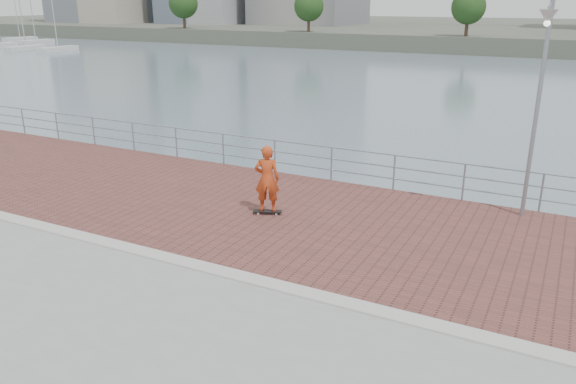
% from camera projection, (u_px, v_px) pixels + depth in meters
% --- Properties ---
extents(water, '(400.00, 400.00, 0.00)m').
position_uv_depth(water, '(246.00, 360.00, 12.33)').
color(water, slate).
rests_on(water, ground).
extents(brick_lane, '(40.00, 6.80, 0.02)m').
position_uv_depth(brick_lane, '(316.00, 221.00, 14.70)').
color(brick_lane, brown).
rests_on(brick_lane, seawall).
extents(curb, '(40.00, 0.40, 0.06)m').
position_uv_depth(curb, '(244.00, 277.00, 11.67)').
color(curb, '#B7B5AD').
rests_on(curb, seawall).
extents(far_shore, '(320.00, 95.00, 2.50)m').
position_uv_depth(far_shore, '(558.00, 32.00, 114.83)').
color(far_shore, '#4C5142').
rests_on(far_shore, ground).
extents(guardrail, '(39.06, 0.06, 1.13)m').
position_uv_depth(guardrail, '(362.00, 164.00, 17.33)').
color(guardrail, '#8C9EA8').
rests_on(guardrail, brick_lane).
extents(street_lamp, '(0.41, 1.18, 5.59)m').
position_uv_depth(street_lamp, '(542.00, 67.00, 13.44)').
color(street_lamp, gray).
rests_on(street_lamp, brick_lane).
extents(skateboard, '(0.78, 0.49, 0.09)m').
position_uv_depth(skateboard, '(267.00, 211.00, 15.13)').
color(skateboard, black).
rests_on(skateboard, brick_lane).
extents(skateboarder, '(0.78, 0.66, 1.81)m').
position_uv_depth(skateboarder, '(267.00, 179.00, 14.83)').
color(skateboarder, '#BC3F19').
rests_on(skateboarder, skateboard).
extents(marina, '(27.99, 20.52, 10.10)m').
position_uv_depth(marina, '(16.00, 43.00, 95.45)').
color(marina, silver).
rests_on(marina, water).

